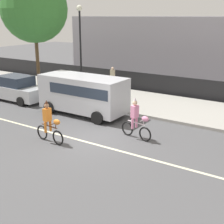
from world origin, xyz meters
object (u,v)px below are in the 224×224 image
at_px(parked_van_silver, 84,92).
at_px(street_lamp_post, 80,38).
at_px(pedestrian_onlooker, 113,77).
at_px(parade_cyclist_pink, 136,121).
at_px(parade_cyclist_orange, 49,124).
at_px(parked_car_silver, 17,89).

relative_size(parked_van_silver, street_lamp_post, 0.85).
bearing_deg(pedestrian_onlooker, parade_cyclist_pink, -50.29).
height_order(parade_cyclist_pink, pedestrian_onlooker, parade_cyclist_pink).
bearing_deg(parked_van_silver, pedestrian_onlooker, 108.00).
relative_size(parade_cyclist_orange, street_lamp_post, 0.33).
xyz_separation_m(parked_van_silver, parked_car_silver, (-5.58, -0.04, -0.50)).
relative_size(parade_cyclist_orange, parked_car_silver, 0.47).
height_order(parade_cyclist_orange, parade_cyclist_pink, same).
height_order(parade_cyclist_orange, parked_car_silver, parade_cyclist_orange).
xyz_separation_m(parked_car_silver, street_lamp_post, (3.26, 2.70, 3.21)).
distance_m(parade_cyclist_pink, pedestrian_onlooker, 9.55).
distance_m(parade_cyclist_orange, street_lamp_post, 8.27).
distance_m(parked_car_silver, street_lamp_post, 5.31).
xyz_separation_m(parade_cyclist_pink, street_lamp_post, (-6.55, 4.26, 3.15)).
distance_m(parade_cyclist_pink, parked_car_silver, 9.94).
relative_size(parade_cyclist_pink, street_lamp_post, 0.33).
height_order(parade_cyclist_orange, pedestrian_onlooker, parade_cyclist_orange).
relative_size(parade_cyclist_orange, parked_van_silver, 0.38).
distance_m(parade_cyclist_orange, parked_car_silver, 7.96).
xyz_separation_m(parade_cyclist_pink, parked_car_silver, (-9.82, 1.55, -0.06)).
height_order(parade_cyclist_pink, parked_van_silver, parked_van_silver).
height_order(parked_car_silver, street_lamp_post, street_lamp_post).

